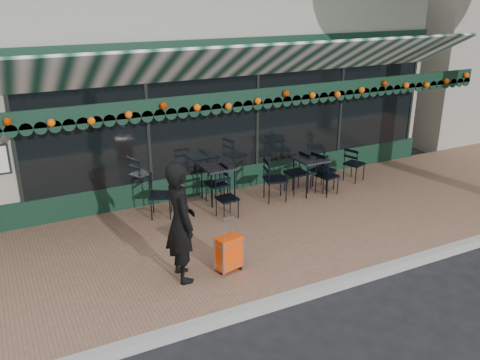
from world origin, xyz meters
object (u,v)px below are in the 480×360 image
chair_b_left (217,184)px  cafe_table_a (311,162)px  cafe_table_b (218,170)px  chair_a_extra (354,164)px  woman (181,222)px  chair_solo (161,196)px  chair_a_left (297,173)px  chair_a_front (327,176)px  chair_b_front (227,199)px  chair_a_right (323,171)px  chair_b_right (275,180)px  suitcase (229,253)px

chair_b_left → cafe_table_a: bearing=81.4°
cafe_table_a → chair_b_left: bearing=170.0°
cafe_table_b → chair_a_extra: bearing=-5.6°
woman → chair_solo: 2.36m
chair_a_left → chair_solo: bearing=-93.8°
chair_a_front → chair_b_front: chair_a_front is taller
cafe_table_b → chair_a_right: (2.28, -0.46, -0.24)m
chair_solo → chair_a_front: bearing=-74.8°
chair_b_right → chair_a_extra: bearing=-71.8°
woman → cafe_table_a: 4.19m
chair_a_left → chair_b_right: (-0.63, -0.17, 0.01)m
chair_a_right → chair_solo: bearing=72.3°
suitcase → chair_a_left: (2.70, 2.28, 0.13)m
suitcase → chair_a_extra: 4.85m
chair_a_left → woman: bearing=-59.2°
cafe_table_b → chair_b_left: (-0.08, -0.11, -0.27)m
chair_a_right → chair_b_front: chair_a_right is taller
chair_a_left → chair_solo: size_ratio=1.02×
chair_a_front → cafe_table_a: bearing=127.5°
chair_a_extra → suitcase: bearing=100.4°
suitcase → chair_a_front: suitcase is taller
chair_a_right → chair_a_front: 0.26m
chair_a_extra → chair_b_right: chair_b_right is taller
chair_solo → chair_b_left: bearing=-62.0°
suitcase → chair_a_left: size_ratio=1.04×
chair_a_right → chair_a_extra: size_ratio=1.10×
chair_a_left → chair_a_extra: (1.56, 0.02, -0.04)m
cafe_table_b → chair_b_right: 1.19m
suitcase → chair_b_right: size_ratio=1.01×
chair_b_left → chair_b_front: (-0.10, -0.71, -0.03)m
chair_b_front → chair_a_right: bearing=4.3°
chair_b_right → chair_solo: bearing=96.2°
chair_b_front → chair_a_front: bearing=-1.3°
suitcase → chair_a_right: bearing=19.2°
chair_b_left → chair_b_right: bearing=72.3°
cafe_table_b → chair_b_left: bearing=-126.4°
woman → chair_a_left: 4.05m
woman → chair_a_extra: woman is taller
cafe_table_a → cafe_table_b: size_ratio=1.02×
woman → suitcase: 0.95m
cafe_table_a → chair_a_right: chair_a_right is taller
cafe_table_b → chair_a_right: 2.34m
chair_a_left → chair_b_front: (-1.87, -0.48, -0.06)m
cafe_table_a → chair_b_front: (-2.13, -0.35, -0.31)m
chair_a_front → chair_solo: bearing=160.7°
cafe_table_b → chair_a_left: size_ratio=0.87×
suitcase → chair_a_right: (3.29, 2.16, 0.13)m
woman → cafe_table_b: woman is taller
cafe_table_b → chair_b_front: (-0.19, -0.83, -0.30)m
cafe_table_a → chair_solo: bearing=175.5°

